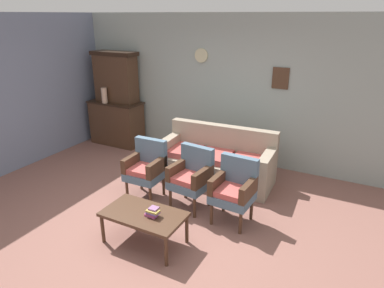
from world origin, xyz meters
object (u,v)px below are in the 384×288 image
vase_on_cabinet (104,95)px  armchair_near_cabinet (192,175)px  armchair_row_middle (146,167)px  book_stack_on_table (152,212)px  side_cabinet (117,123)px  coffee_table (144,216)px  armchair_near_couch_end (234,188)px  floral_couch (217,162)px

vase_on_cabinet → armchair_near_cabinet: bearing=-26.6°
armchair_row_middle → vase_on_cabinet: bearing=144.5°
book_stack_on_table → armchair_row_middle: bearing=128.3°
side_cabinet → book_stack_on_table: size_ratio=6.59×
side_cabinet → book_stack_on_table: bearing=-44.2°
coffee_table → side_cabinet: bearing=134.5°
armchair_near_couch_end → coffee_table: armchair_near_couch_end is taller
floral_couch → coffee_table: 1.99m
vase_on_cabinet → coffee_table: 3.70m
armchair_near_cabinet → armchair_near_couch_end: bearing=-6.1°
armchair_near_couch_end → coffee_table: bearing=-129.0°
floral_couch → book_stack_on_table: bearing=-88.4°
vase_on_cabinet → armchair_row_middle: (2.05, -1.46, -0.59)m
side_cabinet → coffee_table: size_ratio=1.16×
floral_couch → armchair_near_cabinet: bearing=-88.6°
armchair_near_couch_end → book_stack_on_table: bearing=-123.5°
side_cabinet → armchair_row_middle: size_ratio=1.28×
vase_on_cabinet → armchair_row_middle: bearing=-35.5°
side_cabinet → book_stack_on_table: 3.78m
side_cabinet → armchair_near_couch_end: side_cabinet is taller
vase_on_cabinet → side_cabinet: bearing=55.7°
vase_on_cabinet → armchair_near_cabinet: (2.80, -1.40, -0.59)m
vase_on_cabinet → floral_couch: vase_on_cabinet is taller
armchair_row_middle → floral_couch: bearing=54.4°
armchair_near_cabinet → book_stack_on_table: (0.03, -1.05, -0.03)m
side_cabinet → vase_on_cabinet: bearing=-124.3°
side_cabinet → armchair_near_cabinet: size_ratio=1.28×
armchair_row_middle → armchair_near_couch_end: size_ratio=1.00×
side_cabinet → coffee_table: side_cabinet is taller
book_stack_on_table → coffee_table: bearing=175.5°
vase_on_cabinet → book_stack_on_table: vase_on_cabinet is taller
book_stack_on_table → armchair_near_couch_end: bearing=56.5°
coffee_table → book_stack_on_table: 0.17m
armchair_row_middle → armchair_near_couch_end: same height
vase_on_cabinet → armchair_near_cabinet: 3.18m
side_cabinet → floral_couch: side_cabinet is taller
armchair_row_middle → book_stack_on_table: bearing=-51.7°
armchair_near_couch_end → book_stack_on_table: size_ratio=5.13×
side_cabinet → armchair_row_middle: (1.93, -1.64, 0.03)m
vase_on_cabinet → armchair_near_couch_end: 3.82m
vase_on_cabinet → armchair_near_couch_end: bearing=-22.9°
armchair_row_middle → armchair_near_couch_end: bearing=-0.4°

